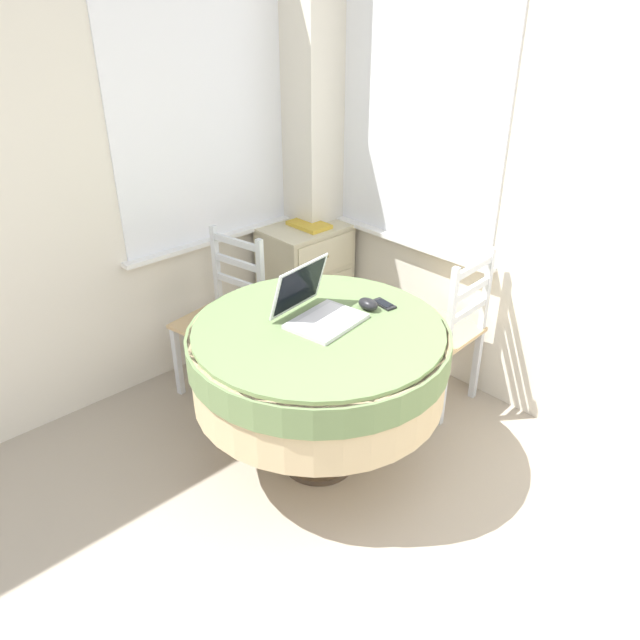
{
  "coord_description": "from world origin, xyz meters",
  "views": [
    {
      "loc": [
        -0.91,
        -0.13,
        2.1
      ],
      "look_at": [
        0.88,
        1.77,
        0.69
      ],
      "focal_mm": 35.0,
      "sensor_mm": 36.0,
      "label": 1
    }
  ],
  "objects_px": {
    "round_dining_table": "(319,357)",
    "book_on_cabinet": "(309,225)",
    "dining_chair_near_back_window": "(224,319)",
    "corner_cabinet": "(306,282)",
    "cell_phone": "(384,304)",
    "computer_mouse": "(368,304)",
    "dining_chair_near_right_window": "(443,332)",
    "laptop": "(317,309)"
  },
  "relations": [
    {
      "from": "computer_mouse",
      "to": "cell_phone",
      "type": "relative_size",
      "value": 0.81
    },
    {
      "from": "computer_mouse",
      "to": "cell_phone",
      "type": "height_order",
      "value": "computer_mouse"
    },
    {
      "from": "round_dining_table",
      "to": "computer_mouse",
      "type": "height_order",
      "value": "computer_mouse"
    },
    {
      "from": "round_dining_table",
      "to": "dining_chair_near_back_window",
      "type": "relative_size",
      "value": 1.28
    },
    {
      "from": "round_dining_table",
      "to": "book_on_cabinet",
      "type": "xyz_separation_m",
      "value": [
        0.82,
        0.97,
        0.17
      ]
    },
    {
      "from": "computer_mouse",
      "to": "corner_cabinet",
      "type": "relative_size",
      "value": 0.14
    },
    {
      "from": "laptop",
      "to": "dining_chair_near_back_window",
      "type": "xyz_separation_m",
      "value": [
        0.03,
        0.8,
        -0.38
      ]
    },
    {
      "from": "computer_mouse",
      "to": "dining_chair_near_right_window",
      "type": "height_order",
      "value": "dining_chair_near_right_window"
    },
    {
      "from": "book_on_cabinet",
      "to": "dining_chair_near_right_window",
      "type": "bearing_deg",
      "value": -88.75
    },
    {
      "from": "round_dining_table",
      "to": "dining_chair_near_right_window",
      "type": "relative_size",
      "value": 1.28
    },
    {
      "from": "cell_phone",
      "to": "dining_chair_near_right_window",
      "type": "distance_m",
      "value": 0.58
    },
    {
      "from": "computer_mouse",
      "to": "dining_chair_near_back_window",
      "type": "relative_size",
      "value": 0.11
    },
    {
      "from": "round_dining_table",
      "to": "laptop",
      "type": "xyz_separation_m",
      "value": [
        0.04,
        0.06,
        0.21
      ]
    },
    {
      "from": "cell_phone",
      "to": "dining_chair_near_right_window",
      "type": "height_order",
      "value": "dining_chair_near_right_window"
    },
    {
      "from": "cell_phone",
      "to": "dining_chair_near_back_window",
      "type": "distance_m",
      "value": 1.01
    },
    {
      "from": "round_dining_table",
      "to": "book_on_cabinet",
      "type": "distance_m",
      "value": 1.28
    },
    {
      "from": "laptop",
      "to": "dining_chair_near_back_window",
      "type": "height_order",
      "value": "laptop"
    },
    {
      "from": "dining_chair_near_back_window",
      "to": "corner_cabinet",
      "type": "bearing_deg",
      "value": 10.88
    },
    {
      "from": "cell_phone",
      "to": "book_on_cabinet",
      "type": "distance_m",
      "value": 1.12
    },
    {
      "from": "dining_chair_near_back_window",
      "to": "dining_chair_near_right_window",
      "type": "relative_size",
      "value": 1.0
    },
    {
      "from": "corner_cabinet",
      "to": "laptop",
      "type": "bearing_deg",
      "value": -129.51
    },
    {
      "from": "dining_chair_near_right_window",
      "to": "corner_cabinet",
      "type": "relative_size",
      "value": 1.19
    },
    {
      "from": "round_dining_table",
      "to": "dining_chair_near_right_window",
      "type": "xyz_separation_m",
      "value": [
        0.85,
        -0.08,
        -0.17
      ]
    },
    {
      "from": "round_dining_table",
      "to": "corner_cabinet",
      "type": "xyz_separation_m",
      "value": [
        0.82,
        1.0,
        -0.23
      ]
    },
    {
      "from": "round_dining_table",
      "to": "dining_chair_near_back_window",
      "type": "height_order",
      "value": "dining_chair_near_back_window"
    },
    {
      "from": "round_dining_table",
      "to": "laptop",
      "type": "distance_m",
      "value": 0.22
    },
    {
      "from": "dining_chair_near_back_window",
      "to": "round_dining_table",
      "type": "bearing_deg",
      "value": -94.86
    },
    {
      "from": "book_on_cabinet",
      "to": "corner_cabinet",
      "type": "bearing_deg",
      "value": 106.73
    },
    {
      "from": "dining_chair_near_back_window",
      "to": "dining_chair_near_right_window",
      "type": "height_order",
      "value": "same"
    },
    {
      "from": "computer_mouse",
      "to": "book_on_cabinet",
      "type": "height_order",
      "value": "computer_mouse"
    },
    {
      "from": "laptop",
      "to": "corner_cabinet",
      "type": "distance_m",
      "value": 1.29
    },
    {
      "from": "dining_chair_near_right_window",
      "to": "dining_chair_near_back_window",
      "type": "bearing_deg",
      "value": 129.84
    },
    {
      "from": "dining_chair_near_back_window",
      "to": "dining_chair_near_right_window",
      "type": "distance_m",
      "value": 1.21
    },
    {
      "from": "cell_phone",
      "to": "book_on_cabinet",
      "type": "relative_size",
      "value": 0.51
    },
    {
      "from": "round_dining_table",
      "to": "computer_mouse",
      "type": "bearing_deg",
      "value": -6.87
    },
    {
      "from": "laptop",
      "to": "cell_phone",
      "type": "xyz_separation_m",
      "value": [
        0.33,
        -0.11,
        -0.05
      ]
    },
    {
      "from": "laptop",
      "to": "cell_phone",
      "type": "distance_m",
      "value": 0.35
    },
    {
      "from": "computer_mouse",
      "to": "dining_chair_near_back_window",
      "type": "distance_m",
      "value": 0.98
    },
    {
      "from": "round_dining_table",
      "to": "dining_chair_near_back_window",
      "type": "distance_m",
      "value": 0.87
    },
    {
      "from": "cell_phone",
      "to": "round_dining_table",
      "type": "bearing_deg",
      "value": 171.43
    },
    {
      "from": "laptop",
      "to": "computer_mouse",
      "type": "height_order",
      "value": "laptop"
    },
    {
      "from": "corner_cabinet",
      "to": "book_on_cabinet",
      "type": "relative_size",
      "value": 3.03
    }
  ]
}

